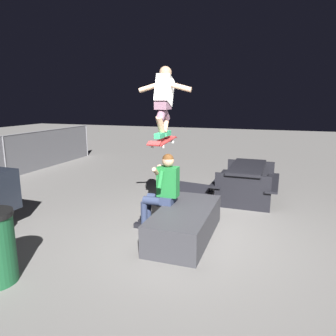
{
  "coord_description": "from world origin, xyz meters",
  "views": [
    {
      "loc": [
        -4.56,
        -1.26,
        2.15
      ],
      "look_at": [
        0.16,
        0.37,
        1.07
      ],
      "focal_mm": 33.54,
      "sensor_mm": 36.0,
      "label": 1
    }
  ],
  "objects_px": {
    "skateboard": "(163,141)",
    "picnic_table_back": "(247,177)",
    "skater_airborne": "(164,98)",
    "kicker_ramp": "(185,200)",
    "ledge_box_main": "(185,223)",
    "person_sitting_on_ledge": "(162,188)"
  },
  "relations": [
    {
      "from": "person_sitting_on_ledge",
      "to": "kicker_ramp",
      "type": "distance_m",
      "value": 1.6
    },
    {
      "from": "ledge_box_main",
      "to": "skateboard",
      "type": "height_order",
      "value": "skateboard"
    },
    {
      "from": "ledge_box_main",
      "to": "kicker_ramp",
      "type": "xyz_separation_m",
      "value": [
        1.65,
        0.47,
        -0.16
      ]
    },
    {
      "from": "person_sitting_on_ledge",
      "to": "skater_airborne",
      "type": "bearing_deg",
      "value": 4.36
    },
    {
      "from": "skateboard",
      "to": "skater_airborne",
      "type": "relative_size",
      "value": 0.92
    },
    {
      "from": "skateboard",
      "to": "picnic_table_back",
      "type": "bearing_deg",
      "value": -29.44
    },
    {
      "from": "ledge_box_main",
      "to": "picnic_table_back",
      "type": "relative_size",
      "value": 1.04
    },
    {
      "from": "skateboard",
      "to": "skater_airborne",
      "type": "xyz_separation_m",
      "value": [
        0.06,
        0.0,
        0.69
      ]
    },
    {
      "from": "ledge_box_main",
      "to": "kicker_ramp",
      "type": "distance_m",
      "value": 1.72
    },
    {
      "from": "ledge_box_main",
      "to": "skateboard",
      "type": "distance_m",
      "value": 1.37
    },
    {
      "from": "person_sitting_on_ledge",
      "to": "skater_airborne",
      "type": "distance_m",
      "value": 1.47
    },
    {
      "from": "kicker_ramp",
      "to": "picnic_table_back",
      "type": "distance_m",
      "value": 1.47
    },
    {
      "from": "ledge_box_main",
      "to": "person_sitting_on_ledge",
      "type": "distance_m",
      "value": 0.7
    },
    {
      "from": "person_sitting_on_ledge",
      "to": "kicker_ramp",
      "type": "height_order",
      "value": "person_sitting_on_ledge"
    },
    {
      "from": "picnic_table_back",
      "to": "person_sitting_on_ledge",
      "type": "bearing_deg",
      "value": 151.6
    },
    {
      "from": "skateboard",
      "to": "picnic_table_back",
      "type": "xyz_separation_m",
      "value": [
        2.12,
        -1.2,
        -0.99
      ]
    },
    {
      "from": "ledge_box_main",
      "to": "picnic_table_back",
      "type": "distance_m",
      "value": 2.51
    },
    {
      "from": "skateboard",
      "to": "kicker_ramp",
      "type": "relative_size",
      "value": 0.97
    },
    {
      "from": "skater_airborne",
      "to": "kicker_ramp",
      "type": "height_order",
      "value": "skater_airborne"
    },
    {
      "from": "kicker_ramp",
      "to": "ledge_box_main",
      "type": "bearing_deg",
      "value": -164.23
    },
    {
      "from": "ledge_box_main",
      "to": "kicker_ramp",
      "type": "height_order",
      "value": "ledge_box_main"
    },
    {
      "from": "skater_airborne",
      "to": "picnic_table_back",
      "type": "relative_size",
      "value": 0.65
    }
  ]
}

